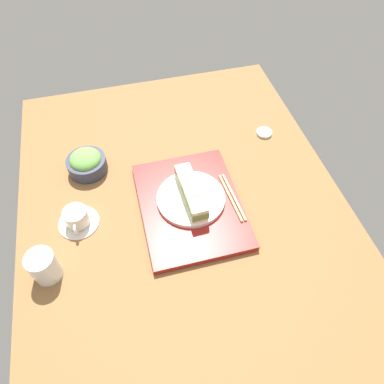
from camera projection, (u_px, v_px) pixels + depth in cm
name	position (u px, v px, depth cm)	size (l,w,h in cm)	color
ground_plane	(187.00, 219.00, 110.18)	(140.00, 100.00, 3.00)	brown
serving_tray	(190.00, 205.00, 110.27)	(39.09, 30.18, 2.15)	maroon
sandwich_plate	(191.00, 198.00, 109.65)	(20.90, 20.90, 1.40)	white
sandwich_near	(197.00, 207.00, 103.72)	(8.44, 5.32, 5.23)	#EFE5C1
sandwich_middle	(191.00, 191.00, 106.90)	(8.01, 5.24, 5.54)	beige
sandwich_far	(185.00, 178.00, 110.44)	(8.57, 5.16, 4.93)	beige
salad_bowl	(86.00, 163.00, 117.69)	(12.83, 12.83, 7.76)	#33384C
chopsticks_pair	(232.00, 197.00, 110.35)	(18.62, 3.13, 0.70)	tan
coffee_cup	(77.00, 218.00, 105.50)	(12.13, 12.13, 5.91)	silver
drinking_glass	(44.00, 266.00, 93.95)	(7.58, 7.58, 9.25)	silver
small_sauce_dish	(264.00, 133.00, 130.63)	(5.62, 5.62, 1.02)	silver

